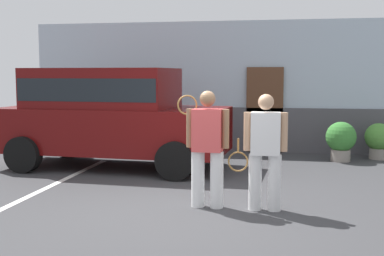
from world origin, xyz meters
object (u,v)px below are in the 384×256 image
Objects in this scene: tennis_player_man at (207,147)px; potted_plant_secondary at (379,139)px; parked_suv at (110,112)px; potted_plant_by_porch at (341,139)px; tennis_player_woman at (265,151)px.

tennis_player_man is 5.83m from potted_plant_secondary.
parked_suv is 6.07m from potted_plant_secondary.
potted_plant_secondary is at bearing 23.20° from parked_suv.
potted_plant_secondary is (5.66, 2.08, -0.69)m from parked_suv.
tennis_player_man is at bearing -123.36° from potted_plant_secondary.
tennis_player_woman is at bearing -108.71° from potted_plant_by_porch.
potted_plant_secondary is at bearing 27.77° from potted_plant_by_porch.
parked_suv reaches higher than potted_plant_by_porch.
parked_suv reaches higher than tennis_player_man.
potted_plant_by_porch is 0.99m from potted_plant_secondary.
parked_suv is 3.72m from tennis_player_man.
tennis_player_man is at bearing -117.85° from potted_plant_by_porch.
tennis_player_woman is 2.02× the size of potted_plant_secondary.
parked_suv is 2.76× the size of tennis_player_man.
tennis_player_man is (2.46, -2.77, -0.26)m from parked_suv.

